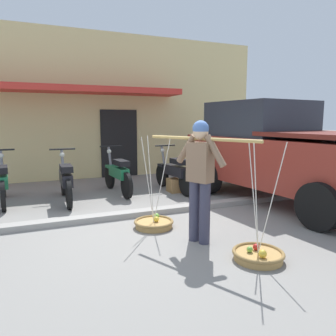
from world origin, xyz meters
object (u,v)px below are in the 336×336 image
object	(u,v)px
fruit_vendor	(200,173)
motorcycle_end_of_row	(174,173)
motorcycle_nearest_shop	(3,182)
wooden_crate	(177,185)
motorcycle_second_in_row	(66,181)
fruit_basket_left_side	(258,254)
parked_truck	(283,152)
fruit_basket_right_side	(154,223)
motorcycle_third_in_row	(118,174)

from	to	relation	value
fruit_vendor	motorcycle_end_of_row	size ratio (longest dim) A/B	0.93
fruit_vendor	motorcycle_nearest_shop	bearing A→B (deg)	128.90
motorcycle_nearest_shop	wooden_crate	bearing A→B (deg)	-4.79
fruit_vendor	motorcycle_second_in_row	bearing A→B (deg)	116.50
fruit_basket_left_side	wooden_crate	xyz separation A→B (m)	(0.66, 3.85, 0.09)
parked_truck	fruit_vendor	bearing A→B (deg)	-152.58
fruit_basket_right_side	motorcycle_third_in_row	distance (m)	2.61
fruit_basket_right_side	wooden_crate	xyz separation A→B (m)	(1.41, 2.22, 0.09)
fruit_basket_right_side	motorcycle_end_of_row	distance (m)	2.69
motorcycle_second_in_row	wooden_crate	xyz separation A→B (m)	(2.55, 0.01, -0.29)
fruit_vendor	wooden_crate	world-z (taller)	fruit_vendor
motorcycle_second_in_row	motorcycle_end_of_row	world-z (taller)	same
motorcycle_end_of_row	fruit_vendor	bearing A→B (deg)	-107.58
motorcycle_second_in_row	fruit_basket_right_side	bearing A→B (deg)	-62.87
fruit_basket_right_side	fruit_vendor	bearing A→B (deg)	-65.24
fruit_basket_left_side	motorcycle_second_in_row	distance (m)	4.30
motorcycle_nearest_shop	motorcycle_end_of_row	size ratio (longest dim) A/B	1.00
fruit_basket_left_side	wooden_crate	bearing A→B (deg)	80.31
motorcycle_second_in_row	wooden_crate	distance (m)	2.56
wooden_crate	parked_truck	bearing A→B (deg)	-44.15
motorcycle_second_in_row	motorcycle_third_in_row	bearing A→B (deg)	17.30
motorcycle_third_in_row	motorcycle_second_in_row	bearing A→B (deg)	-162.70
motorcycle_nearest_shop	motorcycle_end_of_row	xyz separation A→B (m)	(3.69, -0.24, 0.00)
motorcycle_nearest_shop	motorcycle_third_in_row	size ratio (longest dim) A/B	1.00
motorcycle_third_in_row	fruit_vendor	bearing A→B (deg)	-84.70
fruit_basket_right_side	motorcycle_end_of_row	bearing A→B (deg)	59.24
motorcycle_nearest_shop	motorcycle_second_in_row	bearing A→B (deg)	-15.08
motorcycle_nearest_shop	motorcycle_second_in_row	size ratio (longest dim) A/B	1.00
fruit_vendor	parked_truck	bearing A→B (deg)	27.42
fruit_vendor	motorcycle_nearest_shop	xyz separation A→B (m)	(-2.70, 3.35, -0.53)
motorcycle_second_in_row	motorcycle_third_in_row	distance (m)	1.25
fruit_vendor	parked_truck	xyz separation A→B (m)	(2.72, 1.41, 0.05)
fruit_vendor	fruit_basket_left_side	xyz separation A→B (m)	(0.38, -0.82, -0.90)
motorcycle_nearest_shop	wooden_crate	size ratio (longest dim) A/B	4.14
fruit_basket_right_side	motorcycle_third_in_row	world-z (taller)	fruit_basket_right_side
motorcycle_nearest_shop	parked_truck	world-z (taller)	parked_truck
fruit_basket_left_side	fruit_basket_right_side	distance (m)	1.80
fruit_basket_left_side	wooden_crate	size ratio (longest dim) A/B	3.30
fruit_basket_left_side	fruit_basket_right_side	xyz separation A→B (m)	(-0.76, 1.64, -0.00)
motorcycle_third_in_row	wooden_crate	world-z (taller)	motorcycle_third_in_row
motorcycle_nearest_shop	parked_truck	bearing A→B (deg)	-19.72
fruit_basket_left_side	wooden_crate	world-z (taller)	fruit_basket_left_side
motorcycle_end_of_row	parked_truck	distance (m)	2.49
fruit_basket_left_side	motorcycle_third_in_row	size ratio (longest dim) A/B	0.80
motorcycle_second_in_row	wooden_crate	world-z (taller)	motorcycle_second_in_row
fruit_basket_left_side	parked_truck	distance (m)	3.37
fruit_vendor	fruit_basket_right_side	size ratio (longest dim) A/B	1.17
fruit_basket_right_side	fruit_basket_left_side	bearing A→B (deg)	-65.16
motorcycle_end_of_row	motorcycle_third_in_row	bearing A→B (deg)	167.24
parked_truck	motorcycle_nearest_shop	bearing A→B (deg)	160.28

